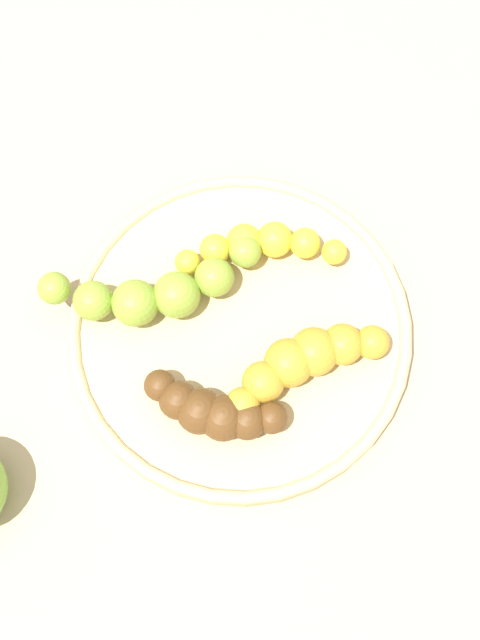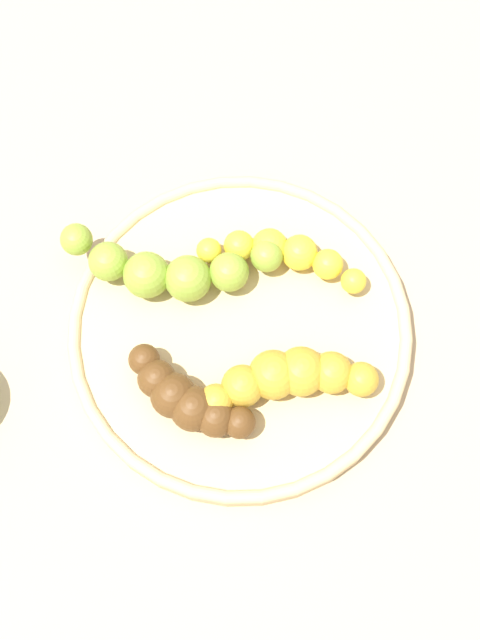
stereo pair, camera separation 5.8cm
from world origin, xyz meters
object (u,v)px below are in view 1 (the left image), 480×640
(banana_green, at_px, (154,291))
(banana_overripe, at_px, (212,411))
(banana_spotted, at_px, (303,362))
(banana_yellow, at_px, (260,245))
(fruit_bowl, at_px, (240,331))

(banana_green, distance_m, banana_overripe, 0.10)
(banana_spotted, relative_size, banana_overripe, 1.27)
(banana_spotted, relative_size, banana_yellow, 1.21)
(banana_yellow, bearing_deg, banana_spotted, -166.77)
(fruit_bowl, distance_m, banana_spotted, 0.06)
(banana_yellow, bearing_deg, banana_green, 112.05)
(banana_spotted, bearing_deg, banana_yellow, -8.60)
(banana_spotted, height_order, banana_yellow, banana_spotted)
(fruit_bowl, distance_m, banana_overripe, 0.08)
(banana_yellow, xyz_separation_m, banana_green, (-0.03, -0.08, 0.00))
(fruit_bowl, relative_size, banana_green, 1.81)
(banana_yellow, bearing_deg, fruit_bowl, 161.98)
(banana_green, bearing_deg, banana_overripe, 14.01)
(fruit_bowl, relative_size, banana_spotted, 2.12)
(banana_green, bearing_deg, banana_yellow, 104.45)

